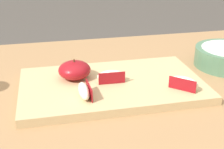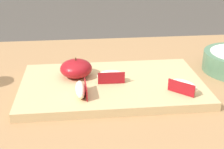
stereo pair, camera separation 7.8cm
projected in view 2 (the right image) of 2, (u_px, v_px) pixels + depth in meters
name	position (u px, v px, depth m)	size (l,w,h in m)	color
dining_table	(127.00, 121.00, 0.86)	(1.26, 0.84, 0.74)	#9E754C
cutting_board	(112.00, 85.00, 0.80)	(0.46, 0.27, 0.02)	tan
apple_half_skin_up	(76.00, 68.00, 0.81)	(0.08, 0.08, 0.05)	maroon
apple_wedge_left	(183.00, 86.00, 0.74)	(0.07, 0.07, 0.03)	#F4EACC
apple_wedge_back	(81.00, 89.00, 0.72)	(0.03, 0.07, 0.03)	#F4EACC
apple_wedge_front	(111.00, 76.00, 0.79)	(0.07, 0.03, 0.03)	#F4EACC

